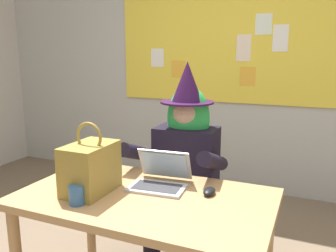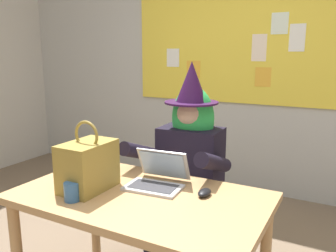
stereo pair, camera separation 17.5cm
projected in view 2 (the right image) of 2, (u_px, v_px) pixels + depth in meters
name	position (u px, v px, depth m)	size (l,w,h in m)	color
wall_back_bulletin	(243.00, 58.00, 3.56)	(5.88, 2.33, 2.80)	#B2B2AD
desk_main	(140.00, 211.00, 1.82)	(1.31, 0.76, 0.74)	tan
chair_at_desk	(193.00, 189.00, 2.50)	(0.46, 0.46, 0.89)	black
person_costumed	(187.00, 156.00, 2.34)	(0.60, 0.65, 1.41)	black
laptop	(157.00, 178.00, 1.92)	(0.32, 0.30, 0.19)	#B7B7BC
computer_mouse	(204.00, 193.00, 1.78)	(0.06, 0.10, 0.03)	black
handbag	(88.00, 165.00, 1.85)	(0.20, 0.30, 0.38)	olive
coffee_mug	(72.00, 192.00, 1.72)	(0.08, 0.08, 0.10)	#336099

